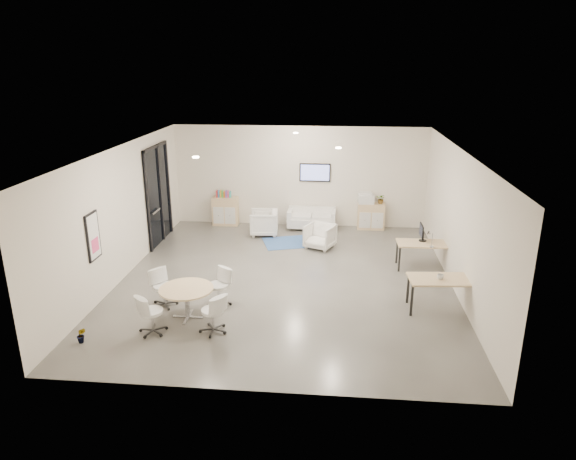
% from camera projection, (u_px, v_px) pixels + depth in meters
% --- Properties ---
extents(room_shell, '(9.60, 10.60, 4.80)m').
position_uv_depth(room_shell, '(285.00, 217.00, 12.09)').
color(room_shell, '#4E4B47').
rests_on(room_shell, ground).
extents(glass_door, '(0.09, 1.90, 2.85)m').
position_uv_depth(glass_door, '(158.00, 192.00, 14.85)').
color(glass_door, black).
rests_on(glass_door, room_shell).
extents(artwork, '(0.05, 0.54, 1.04)m').
position_uv_depth(artwork, '(93.00, 236.00, 10.95)').
color(artwork, black).
rests_on(artwork, room_shell).
extents(wall_tv, '(0.98, 0.06, 0.58)m').
position_uv_depth(wall_tv, '(315.00, 173.00, 16.22)').
color(wall_tv, black).
rests_on(wall_tv, room_shell).
extents(ceiling_spots, '(3.14, 4.14, 0.03)m').
position_uv_depth(ceiling_spots, '(280.00, 145.00, 12.40)').
color(ceiling_spots, '#FFEAC6').
rests_on(ceiling_spots, room_shell).
extents(sideboard_left, '(0.82, 0.42, 0.92)m').
position_uv_depth(sideboard_left, '(226.00, 211.00, 16.69)').
color(sideboard_left, '#DBBD84').
rests_on(sideboard_left, room_shell).
extents(sideboard_right, '(0.84, 0.41, 0.84)m').
position_uv_depth(sideboard_right, '(371.00, 216.00, 16.29)').
color(sideboard_right, '#DBBD84').
rests_on(sideboard_right, room_shell).
extents(books, '(0.47, 0.14, 0.22)m').
position_uv_depth(books, '(224.00, 194.00, 16.52)').
color(books, red).
rests_on(books, sideboard_left).
extents(printer, '(0.52, 0.45, 0.34)m').
position_uv_depth(printer, '(366.00, 198.00, 16.13)').
color(printer, white).
rests_on(printer, sideboard_right).
extents(loveseat, '(1.52, 0.79, 0.56)m').
position_uv_depth(loveseat, '(312.00, 219.00, 16.35)').
color(loveseat, white).
rests_on(loveseat, room_shell).
extents(blue_rug, '(1.93, 1.56, 0.01)m').
position_uv_depth(blue_rug, '(293.00, 242.00, 15.18)').
color(blue_rug, '#304F93').
rests_on(blue_rug, room_shell).
extents(armchair_left, '(0.83, 0.88, 0.84)m').
position_uv_depth(armchair_left, '(264.00, 221.00, 15.75)').
color(armchair_left, white).
rests_on(armchair_left, room_shell).
extents(armchair_right, '(0.96, 0.93, 0.76)m').
position_uv_depth(armchair_right, '(320.00, 235.00, 14.63)').
color(armchair_right, white).
rests_on(armchair_right, room_shell).
extents(desk_rear, '(1.34, 0.68, 0.69)m').
position_uv_depth(desk_rear, '(423.00, 245.00, 13.12)').
color(desk_rear, '#DBBD84').
rests_on(desk_rear, room_shell).
extents(desk_front, '(1.48, 0.82, 0.74)m').
position_uv_depth(desk_front, '(443.00, 282.00, 10.85)').
color(desk_front, '#DBBD84').
rests_on(desk_front, room_shell).
extents(monitor, '(0.20, 0.50, 0.44)m').
position_uv_depth(monitor, '(422.00, 232.00, 13.17)').
color(monitor, black).
rests_on(monitor, desk_rear).
extents(round_table, '(1.12, 1.12, 0.68)m').
position_uv_depth(round_table, '(186.00, 292.00, 10.55)').
color(round_table, '#DBBD84').
rests_on(round_table, room_shell).
extents(meeting_chairs, '(2.14, 2.14, 0.82)m').
position_uv_depth(meeting_chairs, '(187.00, 300.00, 10.60)').
color(meeting_chairs, white).
rests_on(meeting_chairs, room_shell).
extents(plant_cabinet, '(0.37, 0.38, 0.24)m').
position_uv_depth(plant_cabinet, '(381.00, 200.00, 16.07)').
color(plant_cabinet, '#3F7F3F').
rests_on(plant_cabinet, sideboard_right).
extents(plant_floor, '(0.24, 0.35, 0.14)m').
position_uv_depth(plant_floor, '(82.00, 339.00, 9.76)').
color(plant_floor, '#3F7F3F').
rests_on(plant_floor, room_shell).
extents(cup, '(0.16, 0.15, 0.14)m').
position_uv_depth(cup, '(440.00, 276.00, 10.77)').
color(cup, white).
rests_on(cup, desk_front).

